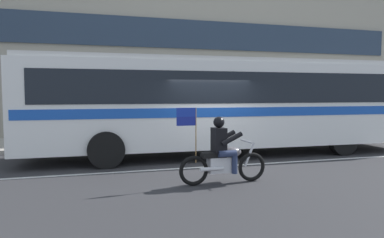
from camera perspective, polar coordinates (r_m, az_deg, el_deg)
ground_plane at (r=10.90m, az=2.85°, el=-6.98°), size 60.00×60.00×0.00m
sidewalk_curb at (r=15.74m, az=-3.18°, el=-3.29°), size 28.00×3.80×0.15m
lane_center_stripe at (r=10.35m, az=3.93°, el=-7.56°), size 26.60×0.14×0.01m
transit_bus at (r=12.21m, az=6.01°, el=3.09°), size 13.50×2.84×3.22m
motorcycle_with_rider at (r=8.32m, az=4.92°, el=-5.78°), size 2.20×0.64×1.78m
fire_hydrant at (r=16.79m, az=14.14°, el=-1.42°), size 0.22×0.30×0.75m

